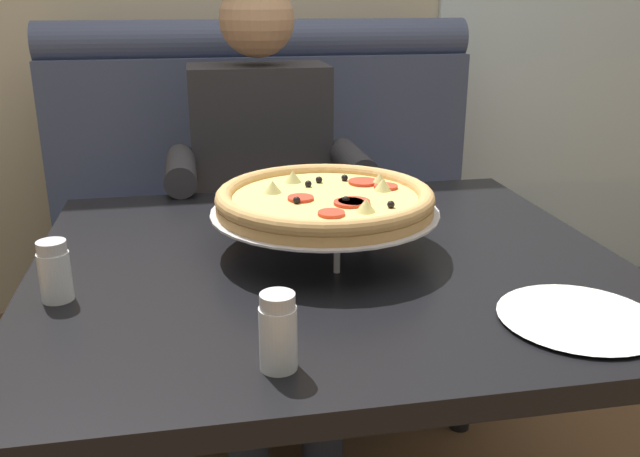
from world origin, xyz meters
TOP-DOWN VIEW (x-y plane):
  - booth_bench at (0.00, 0.96)m, footprint 1.46×0.78m
  - dining_table at (0.00, 0.00)m, footprint 1.10×0.99m
  - diner_main at (-0.05, 0.70)m, footprint 0.54×0.64m
  - pizza at (0.00, 0.04)m, footprint 0.44×0.44m
  - shaker_pepper_flakes at (-0.15, -0.38)m, footprint 0.05×0.05m
  - shaker_parmesan at (-0.47, -0.10)m, footprint 0.05×0.05m
  - plate_near_left at (0.33, -0.33)m, footprint 0.25×0.25m

SIDE VIEW (x-z plane):
  - booth_bench at x=0.00m, z-range -0.17..0.96m
  - dining_table at x=0.00m, z-range 0.28..1.02m
  - diner_main at x=-0.05m, z-range 0.07..1.35m
  - plate_near_left at x=0.33m, z-range 0.74..0.76m
  - shaker_parmesan at x=-0.47m, z-range 0.73..0.83m
  - shaker_pepper_flakes at x=-0.15m, z-range 0.73..0.84m
  - pizza at x=0.00m, z-range 0.77..0.90m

